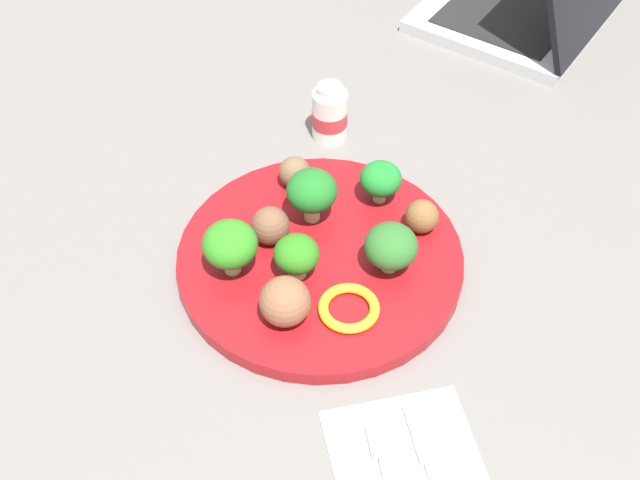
{
  "coord_description": "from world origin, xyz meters",
  "views": [
    {
      "loc": [
        -0.53,
        0.09,
        0.61
      ],
      "look_at": [
        0.0,
        0.0,
        0.04
      ],
      "focal_mm": 46.27,
      "sensor_mm": 36.0,
      "label": 1
    }
  ],
  "objects_px": {
    "meatball_back_right": "(270,226)",
    "yogurt_bottle": "(330,114)",
    "broccoli_floret_center": "(391,246)",
    "meatball_back_left": "(295,172)",
    "broccoli_floret_far_rim": "(381,179)",
    "broccoli_floret_front_right": "(296,255)",
    "broccoli_floret_front_left": "(230,245)",
    "knife": "(435,474)",
    "meatball_mid_right": "(285,302)",
    "pepper_ring_far_rim": "(349,308)",
    "plate": "(320,259)",
    "broccoli_floret_mid_left": "(315,191)",
    "meatball_near_rim": "(422,216)"
  },
  "relations": [
    {
      "from": "yogurt_bottle",
      "to": "meatball_back_left",
      "type": "bearing_deg",
      "value": 149.69
    },
    {
      "from": "broccoli_floret_front_right",
      "to": "broccoli_floret_front_left",
      "type": "xyz_separation_m",
      "value": [
        0.02,
        0.06,
        0.01
      ]
    },
    {
      "from": "meatball_back_right",
      "to": "knife",
      "type": "distance_m",
      "value": 0.28
    },
    {
      "from": "meatball_mid_right",
      "to": "meatball_back_left",
      "type": "relative_size",
      "value": 1.4
    },
    {
      "from": "broccoli_floret_mid_left",
      "to": "knife",
      "type": "distance_m",
      "value": 0.3
    },
    {
      "from": "plate",
      "to": "meatball_mid_right",
      "type": "height_order",
      "value": "meatball_mid_right"
    },
    {
      "from": "broccoli_floret_far_rim",
      "to": "meatball_back_left",
      "type": "relative_size",
      "value": 1.38
    },
    {
      "from": "broccoli_floret_center",
      "to": "meatball_mid_right",
      "type": "distance_m",
      "value": 0.11
    },
    {
      "from": "meatball_back_right",
      "to": "meatball_back_left",
      "type": "relative_size",
      "value": 1.15
    },
    {
      "from": "broccoli_floret_front_right",
      "to": "broccoli_floret_far_rim",
      "type": "xyz_separation_m",
      "value": [
        0.09,
        -0.1,
        0.0
      ]
    },
    {
      "from": "broccoli_floret_front_right",
      "to": "meatball_near_rim",
      "type": "relative_size",
      "value": 1.37
    },
    {
      "from": "meatball_back_right",
      "to": "pepper_ring_far_rim",
      "type": "distance_m",
      "value": 0.12
    },
    {
      "from": "knife",
      "to": "yogurt_bottle",
      "type": "relative_size",
      "value": 2.09
    },
    {
      "from": "broccoli_floret_center",
      "to": "knife",
      "type": "bearing_deg",
      "value": 177.66
    },
    {
      "from": "broccoli_floret_mid_left",
      "to": "meatball_back_left",
      "type": "relative_size",
      "value": 1.76
    },
    {
      "from": "meatball_back_right",
      "to": "broccoli_floret_front_left",
      "type": "bearing_deg",
      "value": 129.83
    },
    {
      "from": "yogurt_bottle",
      "to": "broccoli_floret_front_left",
      "type": "bearing_deg",
      "value": 147.28
    },
    {
      "from": "plate",
      "to": "broccoli_floret_center",
      "type": "distance_m",
      "value": 0.08
    },
    {
      "from": "broccoli_floret_mid_left",
      "to": "broccoli_floret_center",
      "type": "xyz_separation_m",
      "value": [
        -0.08,
        -0.06,
        -0.01
      ]
    },
    {
      "from": "broccoli_floret_far_rim",
      "to": "knife",
      "type": "distance_m",
      "value": 0.31
    },
    {
      "from": "pepper_ring_far_rim",
      "to": "broccoli_floret_far_rim",
      "type": "bearing_deg",
      "value": -22.8
    },
    {
      "from": "knife",
      "to": "yogurt_bottle",
      "type": "height_order",
      "value": "yogurt_bottle"
    },
    {
      "from": "meatball_back_right",
      "to": "pepper_ring_far_rim",
      "type": "relative_size",
      "value": 0.67
    },
    {
      "from": "meatball_mid_right",
      "to": "meatball_near_rim",
      "type": "bearing_deg",
      "value": -58.88
    },
    {
      "from": "broccoli_floret_mid_left",
      "to": "meatball_mid_right",
      "type": "bearing_deg",
      "value": 158.93
    },
    {
      "from": "broccoli_floret_center",
      "to": "meatball_back_right",
      "type": "relative_size",
      "value": 1.34
    },
    {
      "from": "meatball_mid_right",
      "to": "meatball_back_right",
      "type": "bearing_deg",
      "value": 0.66
    },
    {
      "from": "meatball_mid_right",
      "to": "knife",
      "type": "height_order",
      "value": "meatball_mid_right"
    },
    {
      "from": "meatball_back_right",
      "to": "yogurt_bottle",
      "type": "xyz_separation_m",
      "value": [
        0.17,
        -0.09,
        -0.0
      ]
    },
    {
      "from": "meatball_mid_right",
      "to": "knife",
      "type": "relative_size",
      "value": 0.32
    },
    {
      "from": "plate",
      "to": "broccoli_floret_far_rim",
      "type": "distance_m",
      "value": 0.1
    },
    {
      "from": "meatball_back_left",
      "to": "broccoli_floret_front_right",
      "type": "bearing_deg",
      "value": 172.8
    },
    {
      "from": "pepper_ring_far_rim",
      "to": "yogurt_bottle",
      "type": "xyz_separation_m",
      "value": [
        0.27,
        -0.03,
        0.01
      ]
    },
    {
      "from": "meatball_back_right",
      "to": "pepper_ring_far_rim",
      "type": "bearing_deg",
      "value": -149.69
    },
    {
      "from": "broccoli_floret_front_right",
      "to": "broccoli_floret_front_left",
      "type": "relative_size",
      "value": 0.81
    },
    {
      "from": "meatball_back_left",
      "to": "meatball_back_right",
      "type": "bearing_deg",
      "value": 155.38
    },
    {
      "from": "broccoli_floret_front_left",
      "to": "meatball_back_left",
      "type": "relative_size",
      "value": 1.72
    },
    {
      "from": "broccoli_floret_mid_left",
      "to": "broccoli_floret_far_rim",
      "type": "bearing_deg",
      "value": -77.56
    },
    {
      "from": "meatball_mid_right",
      "to": "knife",
      "type": "bearing_deg",
      "value": -149.78
    },
    {
      "from": "meatball_near_rim",
      "to": "knife",
      "type": "distance_m",
      "value": 0.26
    },
    {
      "from": "broccoli_floret_center",
      "to": "knife",
      "type": "relative_size",
      "value": 0.35
    },
    {
      "from": "broccoli_floret_center",
      "to": "broccoli_floret_far_rim",
      "type": "xyz_separation_m",
      "value": [
        0.09,
        -0.01,
        -0.0
      ]
    },
    {
      "from": "broccoli_floret_far_rim",
      "to": "yogurt_bottle",
      "type": "relative_size",
      "value": 0.66
    },
    {
      "from": "meatball_back_right",
      "to": "yogurt_bottle",
      "type": "height_order",
      "value": "yogurt_bottle"
    },
    {
      "from": "meatball_mid_right",
      "to": "broccoli_floret_front_left",
      "type": "bearing_deg",
      "value": 33.1
    },
    {
      "from": "pepper_ring_far_rim",
      "to": "broccoli_floret_center",
      "type": "bearing_deg",
      "value": -46.51
    },
    {
      "from": "plate",
      "to": "knife",
      "type": "bearing_deg",
      "value": -167.28
    },
    {
      "from": "broccoli_floret_center",
      "to": "meatball_back_left",
      "type": "height_order",
      "value": "broccoli_floret_center"
    },
    {
      "from": "pepper_ring_far_rim",
      "to": "meatball_near_rim",
      "type": "bearing_deg",
      "value": -44.56
    },
    {
      "from": "meatball_back_left",
      "to": "pepper_ring_far_rim",
      "type": "distance_m",
      "value": 0.18
    }
  ]
}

